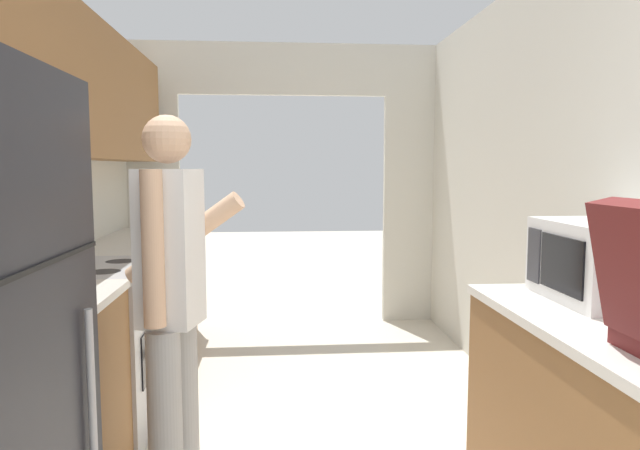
% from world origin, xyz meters
% --- Properties ---
extents(wall_left, '(0.38, 6.90, 2.50)m').
position_xyz_m(wall_left, '(-1.31, 2.13, 1.52)').
color(wall_left, silver).
rests_on(wall_left, ground_plane).
extents(wall_right, '(0.06, 6.90, 2.50)m').
position_xyz_m(wall_right, '(1.39, 1.65, 1.25)').
color(wall_right, silver).
rests_on(wall_right, ground_plane).
extents(wall_far_with_doorway, '(3.13, 0.06, 2.50)m').
position_xyz_m(wall_far_with_doorway, '(0.00, 4.53, 1.46)').
color(wall_far_with_doorway, silver).
rests_on(wall_far_with_doorway, ground_plane).
extents(counter_left, '(0.62, 3.24, 0.90)m').
position_xyz_m(counter_left, '(-1.06, 2.83, 0.45)').
color(counter_left, brown).
rests_on(counter_left, ground_plane).
extents(range_oven, '(0.66, 0.72, 1.04)m').
position_xyz_m(range_oven, '(-1.06, 2.41, 0.46)').
color(range_oven, '#B7B7BC').
rests_on(range_oven, ground_plane).
extents(person, '(0.52, 0.43, 1.61)m').
position_xyz_m(person, '(-0.49, 1.61, 0.86)').
color(person, '#9E9E9E').
rests_on(person, ground_plane).
extents(microwave, '(0.38, 0.51, 0.31)m').
position_xyz_m(microwave, '(1.16, 1.45, 1.05)').
color(microwave, white).
rests_on(microwave, counter_right).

